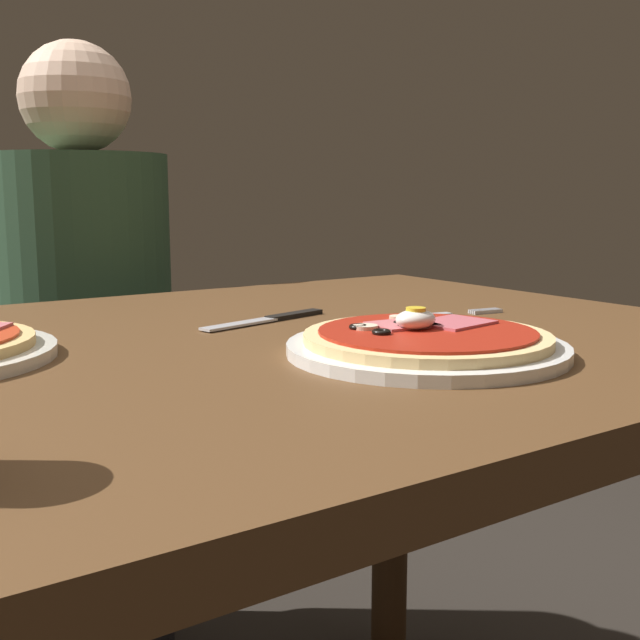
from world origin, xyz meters
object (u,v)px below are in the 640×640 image
Objects in this scene: diner_person at (89,377)px; dining_table at (194,446)px; pizza_foreground at (426,342)px; knife at (273,318)px; fork at (442,314)px.

dining_table is at bearing 80.87° from diner_person.
pizza_foreground is 0.26m from knife.
fork is at bearing 108.83° from diner_person.
fork is at bearing -25.11° from knife.
pizza_foreground is (0.18, -0.17, 0.12)m from dining_table.
dining_table is 0.37m from fork.
dining_table is at bearing 136.08° from pizza_foreground.
pizza_foreground is at bearing 94.09° from diner_person.
knife is 0.65m from diner_person.
diner_person reaches higher than fork.
fork is at bearing -0.18° from dining_table.
knife reaches higher than fork.
dining_table is 4.58× the size of pizza_foreground.
fork is 0.13× the size of diner_person.
pizza_foreground is 0.25m from fork.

